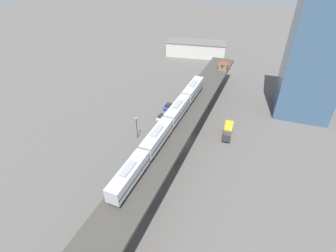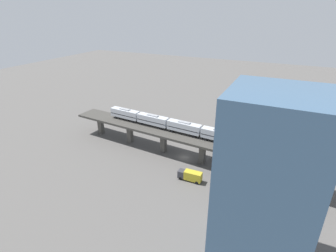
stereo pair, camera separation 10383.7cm
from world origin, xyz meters
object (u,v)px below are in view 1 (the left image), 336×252
Objects in this scene: street_car_silver at (162,117)px; street_lamp at (137,126)px; office_tower at (315,59)px; street_car_blue at (169,106)px; warehouse_building at (196,48)px; subway_train at (168,123)px; delivery_truck at (228,131)px; signal_hut at (223,65)px.

street_lamp is (-3.63, -10.90, 3.17)m from street_car_silver.
street_car_blue is at bearing -162.91° from office_tower.
subway_train is at bearing -81.98° from warehouse_building.
office_tower reaches higher than street_car_blue.
delivery_truck is 33.89m from office_tower.
street_car_blue is 0.64× the size of delivery_truck.
subway_train is 19.91m from street_car_silver.
signal_hut is 38.26m from warehouse_building.
street_car_blue is 46.66m from office_tower.
delivery_truck is 0.25× the size of warehouse_building.
signal_hut is at bearing 80.36° from subway_train.
street_lamp is at bearing -115.90° from signal_hut.
street_car_silver is 21.02m from delivery_truck.
delivery_truck is (13.66, 13.90, -9.06)m from subway_train.
subway_train is at bearing -23.68° from street_lamp.
delivery_truck is 65.86m from warehouse_building.
warehouse_building is 61.51m from office_tower.
warehouse_building is (-3.20, 52.40, 2.47)m from street_car_blue.
street_car_silver is 59.58m from warehouse_building.
delivery_truck is at bearing -133.48° from office_tower.
warehouse_building is (-3.32, 59.43, 2.47)m from street_car_silver.
subway_train is 1.69× the size of warehouse_building.
office_tower is (27.02, -6.37, 7.92)m from signal_hut.
subway_train is at bearing -133.89° from office_tower.
office_tower is (44.71, -39.64, 14.59)m from warehouse_building.
delivery_truck is (20.92, -1.78, 0.82)m from street_car_silver.
street_lamp is 0.19× the size of office_tower.
subway_train is 76.21m from warehouse_building.
delivery_truck is at bearing 45.48° from subway_train.
office_tower is (45.02, 30.70, 13.89)m from street_lamp.
signal_hut is at bearing 166.74° from office_tower.
street_lamp reaches higher than delivery_truck.
subway_train is at bearing -72.00° from street_car_blue.
subway_train reaches higher than delivery_truck.
street_lamp is (-10.89, 4.78, -6.72)m from subway_train.
signal_hut is at bearing -62.00° from warehouse_building.
street_car_blue is 22.83m from delivery_truck.
delivery_truck is at bearing -4.87° from street_car_silver.
signal_hut is 0.48× the size of delivery_truck.
delivery_truck is (6.56, -27.95, -8.32)m from signal_hut.
delivery_truck is 26.30m from street_lamp.
warehouse_building is at bearing 89.75° from street_lamp.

